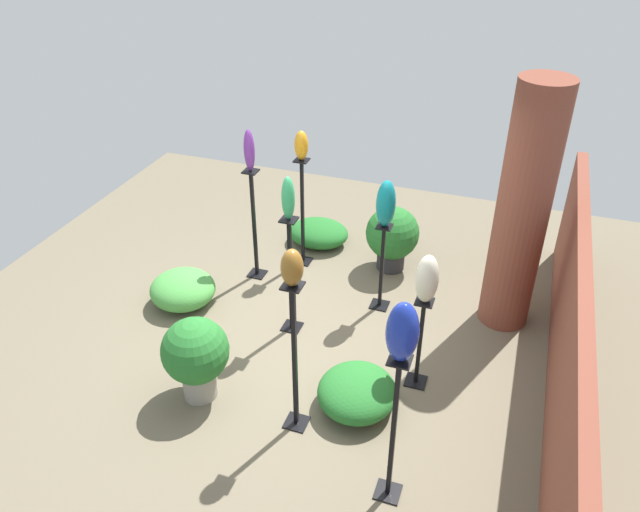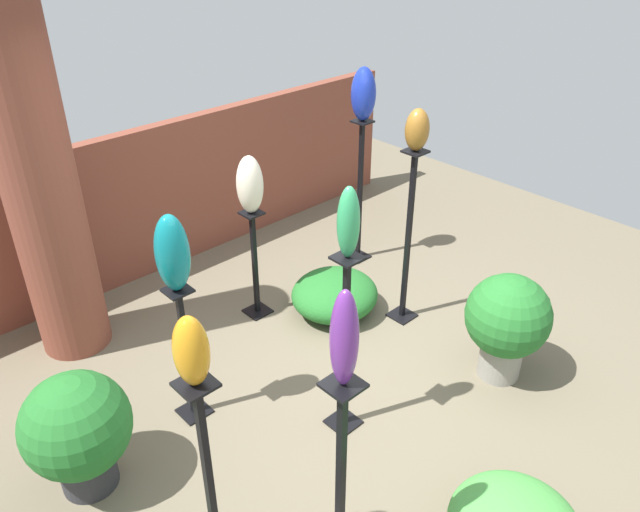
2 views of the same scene
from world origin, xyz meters
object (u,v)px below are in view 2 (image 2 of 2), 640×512
at_px(brick_pillar, 42,192).
at_px(potted_plant_back_center, 507,320).
at_px(pedestal_bronze, 408,245).
at_px(art_vase_amber, 191,351).
at_px(pedestal_cobalt, 360,198).
at_px(art_vase_violet, 344,339).
at_px(pedestal_jade, 345,353).
at_px(art_vase_bronze, 417,130).
at_px(pedestal_ivory, 255,269).
at_px(art_vase_cobalt, 363,94).
at_px(pedestal_violet, 340,499).
at_px(pedestal_teal, 187,360).
at_px(pedestal_amber, 211,499).
at_px(potted_plant_mid_right, 77,429).
at_px(art_vase_ivory, 250,185).
at_px(art_vase_jade, 348,223).
at_px(art_vase_teal, 172,253).

relative_size(brick_pillar, potted_plant_back_center, 3.13).
bearing_deg(pedestal_bronze, art_vase_amber, -160.80).
distance_m(pedestal_cobalt, art_vase_violet, 3.48).
distance_m(pedestal_jade, potted_plant_back_center, 1.29).
distance_m(pedestal_bronze, art_vase_violet, 2.59).
bearing_deg(art_vase_bronze, pedestal_ivory, 133.95).
bearing_deg(art_vase_cobalt, pedestal_ivory, -177.83).
bearing_deg(pedestal_violet, pedestal_bronze, 32.32).
bearing_deg(pedestal_teal, art_vase_violet, -94.49).
distance_m(pedestal_cobalt, art_vase_cobalt, 0.99).
bearing_deg(pedestal_violet, pedestal_amber, 136.83).
height_order(art_vase_violet, potted_plant_mid_right, art_vase_violet).
xyz_separation_m(pedestal_teal, pedestal_cobalt, (2.36, 0.68, 0.18)).
relative_size(art_vase_ivory, potted_plant_back_center, 0.56).
xyz_separation_m(brick_pillar, art_vase_jade, (0.92, -2.10, 0.23)).
height_order(art_vase_teal, potted_plant_back_center, art_vase_teal).
distance_m(pedestal_bronze, pedestal_ivory, 1.27).
bearing_deg(pedestal_cobalt, art_vase_bronze, -114.88).
relative_size(pedestal_jade, art_vase_amber, 3.86).
height_order(brick_pillar, art_vase_teal, brick_pillar).
distance_m(pedestal_teal, art_vase_violet, 1.93).
relative_size(pedestal_jade, pedestal_ivory, 1.38).
bearing_deg(pedestal_cobalt, art_vase_jade, -138.78).
bearing_deg(art_vase_teal, pedestal_amber, -116.97).
relative_size(brick_pillar, pedestal_amber, 1.92).
bearing_deg(art_vase_bronze, art_vase_amber, -160.80).
xyz_separation_m(pedestal_ivory, art_vase_bronze, (0.86, -0.89, 1.22)).
relative_size(pedestal_teal, pedestal_ivory, 1.07).
bearing_deg(art_vase_teal, art_vase_ivory, 30.81).
xyz_separation_m(pedestal_jade, potted_plant_back_center, (1.21, -0.44, -0.12)).
distance_m(pedestal_ivory, art_vase_violet, 2.75).
relative_size(pedestal_amber, art_vase_bronze, 4.34).
bearing_deg(art_vase_jade, art_vase_cobalt, 41.22).
bearing_deg(pedestal_violet, art_vase_bronze, 32.32).
distance_m(art_vase_amber, art_vase_jade, 1.30).
height_order(pedestal_jade, art_vase_cobalt, art_vase_cobalt).
xyz_separation_m(art_vase_ivory, potted_plant_mid_right, (-1.86, -0.71, -0.74)).
xyz_separation_m(art_vase_bronze, art_vase_teal, (-1.93, 0.26, -0.37)).
bearing_deg(potted_plant_back_center, art_vase_teal, 146.98).
relative_size(pedestal_amber, art_vase_cobalt, 2.92).
xyz_separation_m(pedestal_ivory, potted_plant_mid_right, (-1.86, -0.71, 0.02)).
xyz_separation_m(pedestal_jade, art_vase_teal, (-0.68, 0.79, 0.68)).
bearing_deg(art_vase_amber, pedestal_teal, 63.03).
height_order(art_vase_amber, potted_plant_back_center, art_vase_amber).
xyz_separation_m(art_vase_violet, potted_plant_back_center, (2.01, 0.33, -1.11)).
xyz_separation_m(pedestal_bronze, art_vase_jade, (-1.24, -0.53, 0.85)).
relative_size(art_vase_bronze, art_vase_violet, 0.66).
relative_size(pedestal_cobalt, potted_plant_back_center, 1.66).
relative_size(pedestal_violet, art_vase_bronze, 4.33).
xyz_separation_m(pedestal_ivory, art_vase_violet, (-1.19, -2.19, 1.17)).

